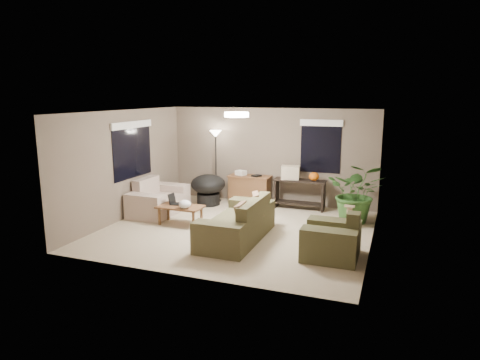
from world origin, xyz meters
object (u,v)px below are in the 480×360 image
(loveseat, at_px, (158,201))
(coffee_table, at_px, (180,209))
(armchair, at_px, (332,241))
(floor_lamp, at_px, (216,142))
(desk, at_px, (250,189))
(papasan_chair, at_px, (208,187))
(cat_scratching_post, at_px, (349,218))
(main_sofa, at_px, (239,225))
(houseplant, at_px, (357,199))
(console_table, at_px, (300,192))

(loveseat, bearing_deg, coffee_table, -33.36)
(armchair, distance_m, floor_lamp, 4.84)
(desk, distance_m, floor_lamp, 1.54)
(loveseat, relative_size, floor_lamp, 0.84)
(papasan_chair, height_order, cat_scratching_post, papasan_chair)
(armchair, bearing_deg, main_sofa, 171.16)
(papasan_chair, distance_m, floor_lamp, 1.21)
(loveseat, height_order, coffee_table, loveseat)
(armchair, bearing_deg, desk, 130.38)
(coffee_table, relative_size, houseplant, 0.73)
(console_table, height_order, floor_lamp, floor_lamp)
(cat_scratching_post, bearing_deg, loveseat, -174.36)
(desk, xyz_separation_m, cat_scratching_post, (2.70, -1.20, -0.16))
(houseplant, bearing_deg, cat_scratching_post, -102.79)
(armchair, bearing_deg, cat_scratching_post, 87.23)
(armchair, relative_size, houseplant, 0.73)
(main_sofa, bearing_deg, papasan_chair, 126.73)
(console_table, distance_m, papasan_chair, 2.36)
(desk, distance_m, cat_scratching_post, 2.96)
(floor_lamp, height_order, cat_scratching_post, floor_lamp)
(main_sofa, height_order, coffee_table, main_sofa)
(coffee_table, height_order, console_table, console_table)
(desk, height_order, floor_lamp, floor_lamp)
(armchair, distance_m, papasan_chair, 4.43)
(main_sofa, distance_m, loveseat, 2.77)
(loveseat, xyz_separation_m, floor_lamp, (0.86, 1.59, 1.30))
(main_sofa, xyz_separation_m, houseplant, (2.07, 2.01, 0.24))
(console_table, relative_size, houseplant, 0.95)
(coffee_table, relative_size, floor_lamp, 0.52)
(coffee_table, xyz_separation_m, houseplant, (3.64, 1.51, 0.18))
(coffee_table, xyz_separation_m, floor_lamp, (-0.10, 2.22, 1.24))
(coffee_table, relative_size, cat_scratching_post, 2.00)
(coffee_table, height_order, cat_scratching_post, cat_scratching_post)
(main_sofa, relative_size, cat_scratching_post, 4.40)
(floor_lamp, distance_m, houseplant, 3.95)
(coffee_table, height_order, desk, desk)
(cat_scratching_post, bearing_deg, papasan_chair, 168.99)
(armchair, relative_size, desk, 0.91)
(console_table, bearing_deg, floor_lamp, 179.78)
(main_sofa, relative_size, papasan_chair, 1.97)
(floor_lamp, bearing_deg, main_sofa, -58.39)
(armchair, bearing_deg, houseplant, 85.32)
(cat_scratching_post, bearing_deg, houseplant, 77.21)
(main_sofa, xyz_separation_m, armchair, (1.88, -0.29, 0.00))
(armchair, distance_m, cat_scratching_post, 1.87)
(armchair, height_order, cat_scratching_post, armchair)
(armchair, bearing_deg, coffee_table, 167.07)
(console_table, height_order, houseplant, houseplant)
(main_sofa, bearing_deg, desk, 104.77)
(desk, relative_size, console_table, 0.85)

